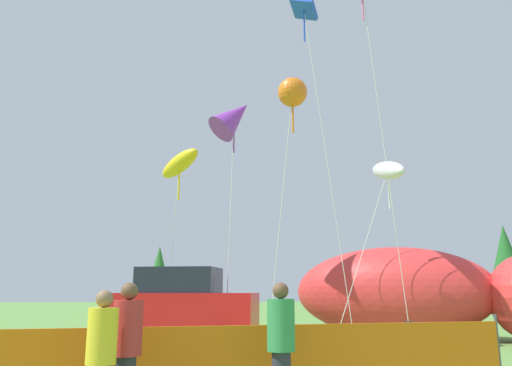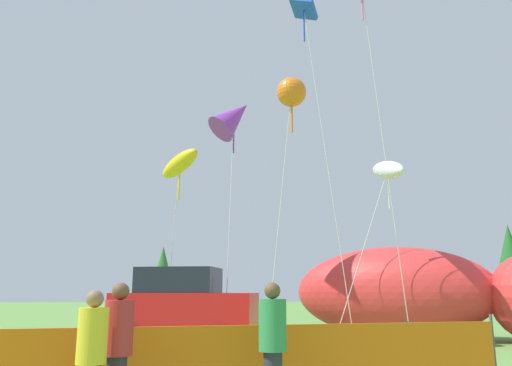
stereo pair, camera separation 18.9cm
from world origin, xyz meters
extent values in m
plane|color=#609342|center=(0.00, 0.00, 0.00)|extent=(120.00, 120.00, 0.00)
cube|color=red|center=(-3.25, 3.87, 0.90)|extent=(4.57, 2.71, 1.27)
cube|color=#1E232D|center=(-3.46, 3.92, 1.92)|extent=(2.66, 2.15, 0.76)
cylinder|color=black|center=(-1.76, 4.47, 0.31)|extent=(0.67, 0.39, 0.63)
cylinder|color=black|center=(-2.15, 2.71, 0.31)|extent=(0.67, 0.39, 0.63)
cylinder|color=black|center=(-4.35, 5.04, 0.31)|extent=(0.67, 0.39, 0.63)
cylinder|color=black|center=(-4.74, 3.28, 0.31)|extent=(0.67, 0.39, 0.63)
cube|color=black|center=(2.20, -0.82, 0.46)|extent=(0.73, 0.73, 0.03)
cube|color=black|center=(1.96, -0.93, 0.71)|extent=(0.25, 0.48, 0.49)
cylinder|color=#A5A5AD|center=(2.31, -0.51, 0.23)|extent=(0.02, 0.02, 0.46)
cylinder|color=#A5A5AD|center=(2.51, -0.93, 0.23)|extent=(0.02, 0.02, 0.46)
cylinder|color=#A5A5AD|center=(1.89, -0.71, 0.23)|extent=(0.02, 0.02, 0.46)
cylinder|color=#A5A5AD|center=(2.09, -1.13, 0.23)|extent=(0.02, 0.02, 0.46)
ellipsoid|color=red|center=(3.80, 5.59, 1.56)|extent=(7.56, 6.02, 3.11)
ellipsoid|color=yellow|center=(3.80, 5.59, 0.86)|extent=(5.00, 4.16, 1.40)
cube|color=orange|center=(-1.48, -4.22, 0.56)|extent=(7.66, 1.29, 1.12)
cylinder|color=#4C4C51|center=(2.35, -3.59, 0.62)|extent=(0.05, 0.05, 1.23)
cylinder|color=yellow|center=(-3.63, -5.58, 1.10)|extent=(0.35, 0.35, 0.64)
sphere|color=#8C6647|center=(-3.63, -5.58, 1.52)|extent=(0.21, 0.21, 0.21)
cylinder|color=#338C4C|center=(-1.41, -4.90, 1.16)|extent=(0.38, 0.38, 0.68)
sphere|color=brown|center=(-1.41, -4.90, 1.62)|extent=(0.22, 0.22, 0.22)
cylinder|color=#B72D2D|center=(-3.41, -5.19, 1.16)|extent=(0.37, 0.37, 0.68)
sphere|color=brown|center=(-3.41, -5.19, 1.61)|extent=(0.22, 0.22, 0.22)
cylinder|color=silver|center=(-3.91, 5.69, 3.00)|extent=(0.44, 0.69, 6.00)
ellipsoid|color=yellow|center=(-3.71, 5.36, 6.00)|extent=(1.80, 1.99, 1.17)
cylinder|color=yellow|center=(-3.71, 5.36, 5.30)|extent=(0.06, 0.06, 1.20)
cylinder|color=silver|center=(3.05, 3.37, 5.96)|extent=(1.07, 0.21, 11.92)
cylinder|color=pink|center=(2.52, 3.28, 11.22)|extent=(0.06, 0.06, 1.20)
cylinder|color=silver|center=(2.23, 3.61, 2.76)|extent=(2.16, 0.57, 5.53)
ellipsoid|color=white|center=(3.29, 3.88, 5.52)|extent=(0.78, 3.02, 1.40)
cylinder|color=white|center=(3.29, 3.88, 4.82)|extent=(0.06, 0.06, 1.20)
cylinder|color=silver|center=(1.33, 4.21, 5.84)|extent=(1.31, 0.50, 11.69)
cube|color=blue|center=(0.69, 4.45, 11.69)|extent=(1.14, 1.23, 0.72)
cylinder|color=blue|center=(0.69, 4.45, 10.99)|extent=(0.06, 0.06, 1.20)
cylinder|color=silver|center=(-1.93, 4.29, 3.78)|extent=(0.25, 0.93, 7.57)
cone|color=purple|center=(-1.82, 4.74, 7.57)|extent=(2.09, 1.71, 1.82)
cylinder|color=purple|center=(-1.82, 4.74, 6.87)|extent=(0.06, 0.06, 1.20)
cylinder|color=silver|center=(-0.47, 2.60, 3.80)|extent=(0.82, 0.25, 7.61)
sphere|color=orange|center=(-0.08, 2.49, 7.61)|extent=(0.91, 0.91, 0.91)
cylinder|color=orange|center=(-0.08, 2.49, 6.91)|extent=(0.06, 0.06, 1.20)
cylinder|color=brown|center=(-7.93, 36.49, 0.68)|extent=(0.44, 0.44, 1.36)
cone|color=#2D6B2D|center=(-7.93, 36.49, 3.54)|extent=(2.39, 2.39, 4.35)
cone|color=#236028|center=(23.49, 31.61, 4.60)|extent=(3.11, 3.11, 5.66)
camera|label=1|loc=(-2.26, -11.86, 1.63)|focal=35.00mm
camera|label=2|loc=(-2.07, -11.88, 1.63)|focal=35.00mm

